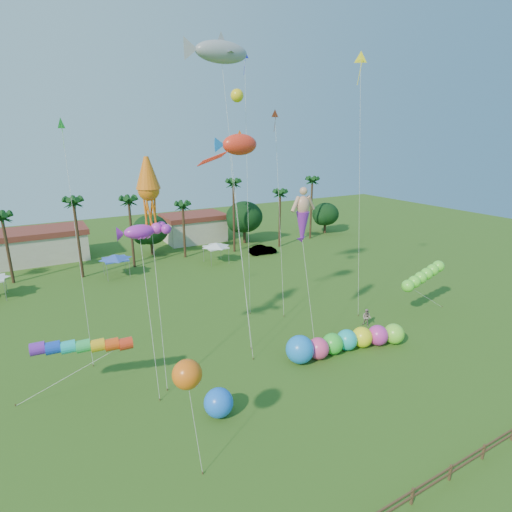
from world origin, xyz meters
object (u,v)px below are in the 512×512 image
car_b (263,250)px  caterpillar_inflatable (342,342)px  spectator_b (367,318)px  blue_ball (219,403)px

car_b → caterpillar_inflatable: (-9.33, -29.28, 0.27)m
spectator_b → car_b: bearing=144.6°
spectator_b → blue_ball: blue_ball is taller
caterpillar_inflatable → blue_ball: 12.82m
car_b → blue_ball: (-21.96, -31.49, 0.27)m
spectator_b → caterpillar_inflatable: bearing=-91.4°
blue_ball → car_b: bearing=55.1°
car_b → spectator_b: size_ratio=2.44×
spectator_b → blue_ball: bearing=-102.2°
caterpillar_inflatable → blue_ball: size_ratio=5.83×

